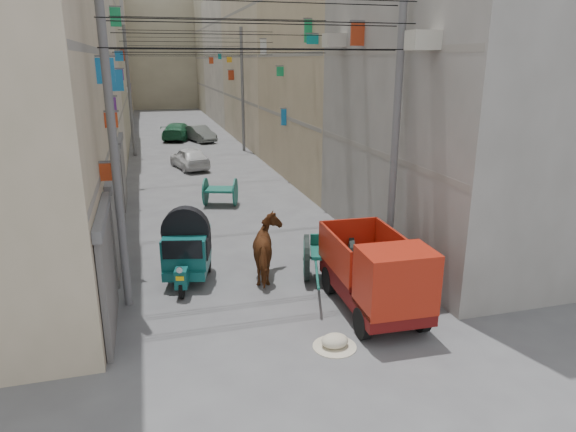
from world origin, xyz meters
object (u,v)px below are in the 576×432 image
object	(u,v)px
auto_rickshaw	(187,248)
distant_car_grey	(200,134)
distant_car_white	(189,158)
mini_truck	(380,280)
feed_sack	(335,341)
horse	(269,249)
distant_car_green	(178,131)
second_cart	(220,191)
tonga_cart	(328,257)

from	to	relation	value
auto_rickshaw	distant_car_grey	size ratio (longest dim) A/B	0.66
distant_car_white	mini_truck	bearing A→B (deg)	84.99
feed_sack	horse	world-z (taller)	horse
auto_rickshaw	distant_car_white	xyz separation A→B (m)	(1.46, 15.72, -0.33)
distant_car_green	feed_sack	bearing A→B (deg)	109.54
mini_truck	second_cart	size ratio (longest dim) A/B	2.24
auto_rickshaw	mini_truck	size ratio (longest dim) A/B	0.65
second_cart	distant_car_green	world-z (taller)	distant_car_green
horse	distant_car_green	size ratio (longest dim) A/B	0.45
feed_sack	distant_car_green	xyz separation A→B (m)	(-1.06, 31.87, 0.50)
tonga_cart	second_cart	xyz separation A→B (m)	(-1.78, 8.53, -0.05)
feed_sack	horse	xyz separation A→B (m)	(-0.49, 4.00, 0.71)
tonga_cart	feed_sack	bearing A→B (deg)	-91.26
second_cart	horse	xyz separation A→B (m)	(0.22, -7.92, 0.22)
tonga_cart	auto_rickshaw	bearing A→B (deg)	-179.12
distant_car_grey	distant_car_green	size ratio (longest dim) A/B	0.80
horse	distant_car_grey	bearing A→B (deg)	-82.08
horse	distant_car_grey	size ratio (longest dim) A/B	0.56
distant_car_green	tonga_cart	bearing A→B (deg)	111.92
tonga_cart	distant_car_grey	bearing A→B (deg)	107.64
auto_rickshaw	horse	size ratio (longest dim) A/B	1.18
tonga_cart	distant_car_white	world-z (taller)	tonga_cart
mini_truck	second_cart	world-z (taller)	mini_truck
feed_sack	distant_car_grey	size ratio (longest dim) A/B	0.16
tonga_cart	distant_car_white	xyz separation A→B (m)	(-2.34, 16.76, -0.06)
tonga_cart	distant_car_white	bearing A→B (deg)	114.16
mini_truck	distant_car_white	distance (m)	19.41
mini_truck	tonga_cart	bearing A→B (deg)	101.03
feed_sack	distant_car_grey	bearing A→B (deg)	89.25
tonga_cart	mini_truck	xyz separation A→B (m)	(0.39, -2.45, 0.30)
auto_rickshaw	mini_truck	world-z (taller)	mini_truck
distant_car_grey	tonga_cart	bearing A→B (deg)	-107.68
mini_truck	distant_car_grey	size ratio (longest dim) A/B	1.03
second_cart	feed_sack	world-z (taller)	second_cart
tonga_cart	distant_car_white	distance (m)	16.93
auto_rickshaw	distant_car_white	distance (m)	15.79
second_cart	distant_car_white	distance (m)	8.26
feed_sack	distant_car_white	bearing A→B (deg)	93.61
mini_truck	horse	distance (m)	3.62
auto_rickshaw	mini_truck	distance (m)	5.45
mini_truck	second_cart	xyz separation A→B (m)	(-2.16, 10.98, -0.35)
feed_sack	horse	size ratio (longest dim) A/B	0.29
second_cart	distant_car_grey	distance (m)	18.37
distant_car_green	mini_truck	bearing A→B (deg)	112.29
tonga_cart	distant_car_green	size ratio (longest dim) A/B	0.69
tonga_cart	distant_car_green	bearing A→B (deg)	110.49
mini_truck	horse	world-z (taller)	mini_truck
tonga_cart	feed_sack	distance (m)	3.60
mini_truck	distant_car_white	world-z (taller)	mini_truck
mini_truck	distant_car_green	xyz separation A→B (m)	(-2.52, 30.92, -0.33)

